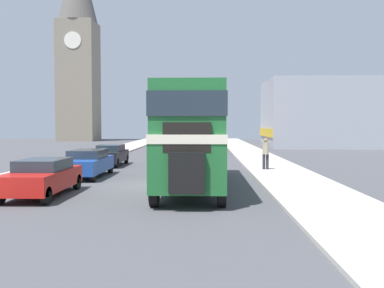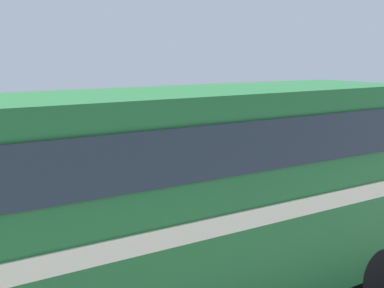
{
  "view_description": "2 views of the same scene",
  "coord_description": "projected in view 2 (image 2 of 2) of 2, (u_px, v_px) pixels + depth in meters",
  "views": [
    {
      "loc": [
        2.46,
        -19.06,
        2.77
      ],
      "look_at": [
        1.9,
        -0.27,
        1.89
      ],
      "focal_mm": 40.0,
      "sensor_mm": 36.0,
      "label": 1
    },
    {
      "loc": [
        9.19,
        -4.46,
        4.84
      ],
      "look_at": [
        0.0,
        1.91,
        2.92
      ],
      "focal_mm": 50.0,
      "sensor_mm": 36.0,
      "label": 2
    }
  ],
  "objects": [
    {
      "name": "double_decker_bus",
      "position": [
        147.0,
        198.0,
        8.64
      ],
      "size": [
        2.56,
        11.11,
        4.23
      ],
      "color": "#1E602D",
      "rests_on": "ground_plane"
    },
    {
      "name": "car_parked_far",
      "position": [
        299.0,
        170.0,
        18.88
      ],
      "size": [
        1.71,
        4.19,
        1.39
      ],
      "color": "black",
      "rests_on": "ground_plane"
    },
    {
      "name": "car_parked_mid",
      "position": [
        150.0,
        197.0,
        15.29
      ],
      "size": [
        1.82,
        4.58,
        1.43
      ],
      "color": "#1E479E",
      "rests_on": "ground_plane"
    },
    {
      "name": "sidewalk_left",
      "position": [
        14.0,
        212.0,
        16.22
      ],
      "size": [
        3.5,
        120.0,
        0.12
      ],
      "color": "#B7B2A8",
      "rests_on": "ground_plane"
    }
  ]
}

